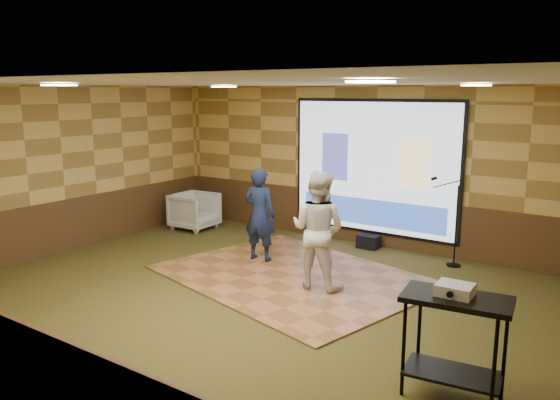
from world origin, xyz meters
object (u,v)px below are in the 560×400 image
Objects in this scene: projector_screen at (373,169)px; av_table at (455,326)px; mic_stand at (452,237)px; projector at (455,290)px; banquet_chair at (195,211)px; duffel_bag at (368,242)px; dance_floor at (293,276)px; player_right at (318,230)px; player_left at (260,214)px.

av_table is at bearing -56.76° from projector_screen.
projector_screen is at bearing 123.24° from av_table.
mic_stand is at bearing 107.32° from av_table.
av_table is at bearing -30.61° from projector.
banquet_chair is (-3.65, -0.95, -1.09)m from projector_screen.
duffel_bag is (0.04, -0.20, -1.35)m from projector_screen.
projector_screen is 10.18× the size of projector.
projector_screen is 2.23× the size of mic_stand.
player_right reaches higher than dance_floor.
mic_stand reaches higher than dance_floor.
dance_floor is 3.86× the size of av_table.
av_table reaches higher than dance_floor.
projector_screen is at bearing 121.21° from projector.
player_left is at bearing 157.55° from dance_floor.
player_left is 2.72m from banquet_chair.
mic_stand is at bearing -12.36° from projector_screen.
mic_stand reaches higher than av_table.
mic_stand is (2.80, 1.63, -0.33)m from player_left.
banquet_chair is at bearing -25.09° from player_right.
player_left is at bearing -124.10° from duffel_bag.
player_left reaches higher than mic_stand.
duffel_bag is (1.21, 1.78, -0.70)m from player_left.
player_left is 4.90× the size of projector.
projector is 5.16m from duffel_bag.
player_left is at bearing -114.88° from banquet_chair.
projector is at bearing 140.65° from player_left.
player_right reaches higher than av_table.
av_table is 3.17× the size of projector.
av_table is 2.60× the size of duffel_bag.
player_left reaches higher than duffel_bag.
projector_screen is 3.93m from banquet_chair.
projector_screen reaches higher than duffel_bag.
dance_floor is 3.88m from projector.
duffel_bag is at bearing -86.01° from player_right.
player_left is at bearing -24.51° from player_right.
player_right is 4.33m from banquet_chair.
mic_stand is (1.31, 2.22, -0.41)m from player_right.
banquet_chair reaches higher than duffel_bag.
player_right is at bearing -83.11° from duffel_bag.
projector_screen is at bearing 151.12° from mic_stand.
projector is (3.11, -2.05, 1.07)m from dance_floor.
duffel_bag is (-2.86, 4.23, -0.61)m from av_table.
banquet_chair is (-5.28, -0.60, -0.10)m from mic_stand.
dance_floor is at bearing 146.75° from av_table.
projector_screen is 0.83× the size of dance_floor.
banquet_chair is (-3.98, 1.62, -0.51)m from player_right.
projector_screen is 2.66m from player_right.
duffel_bag is (-2.83, 4.21, -0.96)m from projector.
av_table is at bearing -89.19° from mic_stand.
projector_screen is 5.28m from projector.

